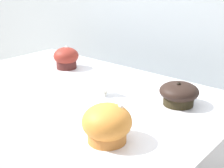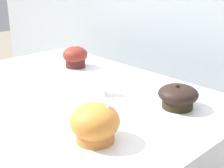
# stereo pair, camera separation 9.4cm
# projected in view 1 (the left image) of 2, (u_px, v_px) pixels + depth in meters

# --- Properties ---
(wall_back) EXTENTS (3.20, 0.10, 1.80)m
(wall_back) POSITION_uv_depth(u_px,v_px,m) (168.00, 62.00, 1.46)
(wall_back) COLOR #A8B2B7
(wall_back) RESTS_ON ground
(muffin_front_center) EXTENTS (0.11, 0.11, 0.09)m
(muffin_front_center) POSITION_uv_depth(u_px,v_px,m) (107.00, 124.00, 0.70)
(muffin_front_center) COLOR #CD7A35
(muffin_front_center) RESTS_ON display_counter
(muffin_back_left) EXTENTS (0.10, 0.10, 0.09)m
(muffin_back_left) POSITION_uv_depth(u_px,v_px,m) (66.00, 58.00, 1.23)
(muffin_back_left) COLOR #50211E
(muffin_back_left) RESTS_ON display_counter
(muffin_back_right) EXTENTS (0.11, 0.11, 0.07)m
(muffin_back_right) POSITION_uv_depth(u_px,v_px,m) (179.00, 93.00, 0.90)
(muffin_back_right) COLOR black
(muffin_back_right) RESTS_ON display_counter
(price_card) EXTENTS (0.05, 0.04, 0.06)m
(price_card) POSITION_uv_depth(u_px,v_px,m) (100.00, 86.00, 0.96)
(price_card) COLOR white
(price_card) RESTS_ON display_counter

